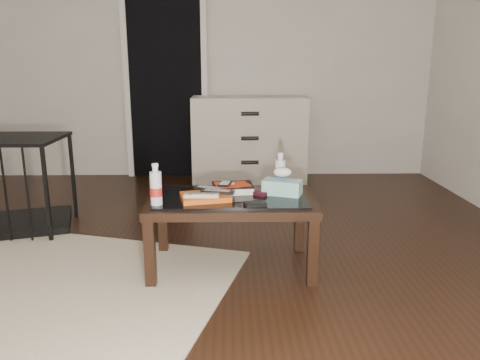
# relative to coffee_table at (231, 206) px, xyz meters

# --- Properties ---
(ground) EXTENTS (5.00, 5.00, 0.00)m
(ground) POSITION_rel_coffee_table_xyz_m (-0.30, 0.01, -0.40)
(ground) COLOR black
(ground) RESTS_ON ground
(doorway) EXTENTS (0.90, 0.08, 2.07)m
(doorway) POSITION_rel_coffee_table_xyz_m (-0.70, 2.48, 0.63)
(doorway) COLOR black
(doorway) RESTS_ON ground
(coffee_table) EXTENTS (1.00, 0.60, 0.46)m
(coffee_table) POSITION_rel_coffee_table_xyz_m (0.00, 0.00, 0.00)
(coffee_table) COLOR black
(coffee_table) RESTS_ON ground
(rug) EXTENTS (2.34, 1.99, 0.01)m
(rug) POSITION_rel_coffee_table_xyz_m (-1.05, -0.25, -0.39)
(rug) COLOR beige
(rug) RESTS_ON ground
(dresser) EXTENTS (1.21, 0.54, 0.90)m
(dresser) POSITION_rel_coffee_table_xyz_m (0.20, 2.24, 0.05)
(dresser) COLOR beige
(dresser) RESTS_ON ground
(pet_crate) EXTENTS (1.03, 0.83, 0.71)m
(pet_crate) POSITION_rel_coffee_table_xyz_m (-1.72, 0.73, -0.17)
(pet_crate) COLOR black
(pet_crate) RESTS_ON ground
(magazines) EXTENTS (0.32, 0.26, 0.03)m
(magazines) POSITION_rel_coffee_table_xyz_m (-0.15, -0.07, 0.08)
(magazines) COLOR #CC5213
(magazines) RESTS_ON coffee_table
(remote_silver) EXTENTS (0.20, 0.06, 0.02)m
(remote_silver) POSITION_rel_coffee_table_xyz_m (-0.17, -0.12, 0.11)
(remote_silver) COLOR silver
(remote_silver) RESTS_ON magazines
(remote_black_front) EXTENTS (0.21, 0.09, 0.02)m
(remote_black_front) POSITION_rel_coffee_table_xyz_m (-0.08, -0.04, 0.11)
(remote_black_front) COLOR black
(remote_black_front) RESTS_ON magazines
(remote_black_back) EXTENTS (0.20, 0.13, 0.02)m
(remote_black_back) POSITION_rel_coffee_table_xyz_m (-0.13, 0.02, 0.11)
(remote_black_back) COLOR black
(remote_black_back) RESTS_ON magazines
(textbook) EXTENTS (0.27, 0.23, 0.05)m
(textbook) POSITION_rel_coffee_table_xyz_m (0.01, 0.10, 0.09)
(textbook) COLOR black
(textbook) RESTS_ON coffee_table
(dvd_mailers) EXTENTS (0.21, 0.17, 0.01)m
(dvd_mailers) POSITION_rel_coffee_table_xyz_m (-0.01, 0.10, 0.11)
(dvd_mailers) COLOR #B5270C
(dvd_mailers) RESTS_ON textbook
(ipod) EXTENTS (0.09, 0.12, 0.02)m
(ipod) POSITION_rel_coffee_table_xyz_m (-0.04, 0.06, 0.12)
(ipod) COLOR black
(ipod) RESTS_ON dvd_mailers
(flip_phone) EXTENTS (0.10, 0.09, 0.02)m
(flip_phone) POSITION_rel_coffee_table_xyz_m (0.17, 0.02, 0.08)
(flip_phone) COLOR black
(flip_phone) RESTS_ON coffee_table
(wallet) EXTENTS (0.13, 0.10, 0.02)m
(wallet) POSITION_rel_coffee_table_xyz_m (0.13, -0.20, 0.07)
(wallet) COLOR black
(wallet) RESTS_ON coffee_table
(water_bottle_left) EXTENTS (0.07, 0.07, 0.24)m
(water_bottle_left) POSITION_rel_coffee_table_xyz_m (-0.43, -0.16, 0.18)
(water_bottle_left) COLOR white
(water_bottle_left) RESTS_ON coffee_table
(water_bottle_right) EXTENTS (0.07, 0.07, 0.24)m
(water_bottle_right) POSITION_rel_coffee_table_xyz_m (0.31, 0.14, 0.18)
(water_bottle_right) COLOR silver
(water_bottle_right) RESTS_ON coffee_table
(tissue_box) EXTENTS (0.26, 0.19, 0.09)m
(tissue_box) POSITION_rel_coffee_table_xyz_m (0.31, 0.03, 0.11)
(tissue_box) COLOR teal
(tissue_box) RESTS_ON coffee_table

